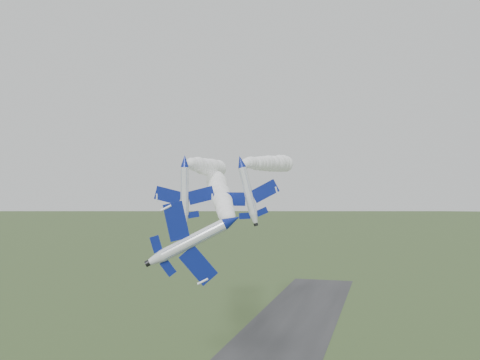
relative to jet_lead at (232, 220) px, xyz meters
name	(u,v)px	position (x,y,z in m)	size (l,w,h in m)	color
jet_lead	(232,220)	(0.00, 0.00, 0.00)	(5.99, 11.75, 8.98)	silver
smoke_trail_jet_lead	(220,193)	(-12.55, 34.90, 2.98)	(4.48, 67.89, 4.48)	white
jet_pair_left	(185,161)	(-15.95, 25.68, 8.54)	(10.38, 12.24, 3.01)	silver
smoke_trail_jet_pair_left	(207,167)	(-23.62, 59.89, 9.11)	(4.96, 64.09, 4.96)	white
jet_pair_right	(241,161)	(-6.37, 26.81, 8.37)	(9.90, 12.15, 3.60)	silver
smoke_trail_jet_pair_right	(271,163)	(-9.33, 65.30, 10.02)	(4.56, 70.98, 4.56)	white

